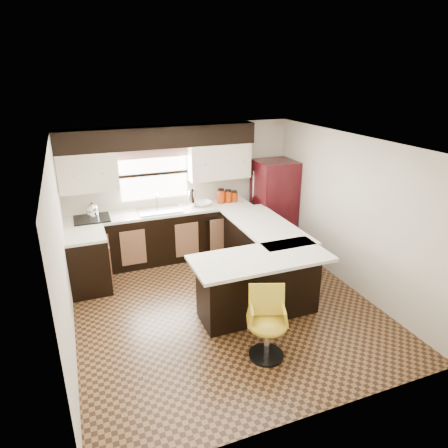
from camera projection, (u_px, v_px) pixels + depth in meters
name	position (u px, v px, depth m)	size (l,w,h in m)	color
floor	(224.00, 306.00, 5.93)	(4.40, 4.40, 0.00)	#49301A
ceiling	(225.00, 144.00, 5.07)	(4.40, 4.40, 0.00)	silver
wall_back	(182.00, 190.00, 7.41)	(4.40, 4.40, 0.00)	beige
wall_front	(313.00, 317.00, 3.59)	(4.40, 4.40, 0.00)	beige
wall_left	(62.00, 255.00, 4.79)	(4.40, 4.40, 0.00)	beige
wall_right	(350.00, 213.00, 6.21)	(4.40, 4.40, 0.00)	beige
base_cab_back	(164.00, 236.00, 7.27)	(3.30, 0.60, 0.90)	black
base_cab_left	(89.00, 263.00, 6.25)	(0.60, 0.70, 0.90)	black
counter_back	(162.00, 212.00, 7.10)	(3.30, 0.60, 0.04)	silver
counter_left	(85.00, 235.00, 6.08)	(0.60, 0.70, 0.04)	silver
soffit	(159.00, 137.00, 6.76)	(3.40, 0.35, 0.36)	black
upper_cab_left	(88.00, 172.00, 6.53)	(0.94, 0.35, 0.64)	beige
upper_cab_right	(219.00, 161.00, 7.30)	(1.14, 0.35, 0.64)	beige
window_pane	(154.00, 174.00, 7.10)	(1.20, 0.02, 0.90)	white
valance	(153.00, 153.00, 6.93)	(1.30, 0.06, 0.18)	#D19B93
sink	(160.00, 210.00, 7.05)	(0.75, 0.45, 0.03)	#B2B2B7
dishwasher	(220.00, 235.00, 7.37)	(0.58, 0.03, 0.78)	black
cooktop	(92.00, 219.00, 6.66)	(0.58, 0.50, 0.03)	black
peninsula_long	(261.00, 253.00, 6.62)	(0.60, 1.95, 0.90)	black
peninsula_return	(258.00, 286.00, 5.59)	(1.65, 0.60, 0.90)	black
counter_pen_long	(265.00, 226.00, 6.46)	(0.84, 1.95, 0.04)	silver
counter_pen_return	(261.00, 258.00, 5.34)	(1.89, 0.84, 0.04)	silver
refrigerator	(274.00, 204.00, 7.74)	(0.73, 0.70, 1.70)	#38090E
bar_chair	(267.00, 325.00, 4.74)	(0.47, 0.47, 0.89)	gold
kettle	(92.00, 210.00, 6.62)	(0.20, 0.20, 0.27)	silver
percolator	(192.00, 199.00, 7.23)	(0.13, 0.13, 0.31)	silver
mixing_bowl	(203.00, 204.00, 7.34)	(0.31, 0.31, 0.08)	white
canister_large	(221.00, 197.00, 7.44)	(0.14, 0.14, 0.25)	#942E07
canister_med	(228.00, 197.00, 7.50)	(0.14, 0.14, 0.21)	#942E07
canister_small	(234.00, 197.00, 7.55)	(0.13, 0.13, 0.18)	#942E07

